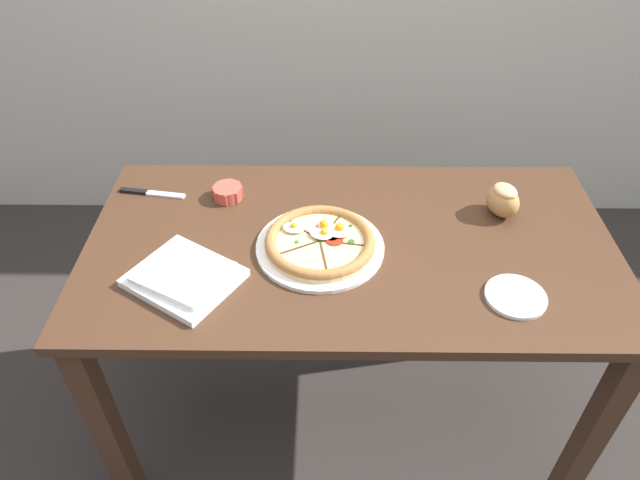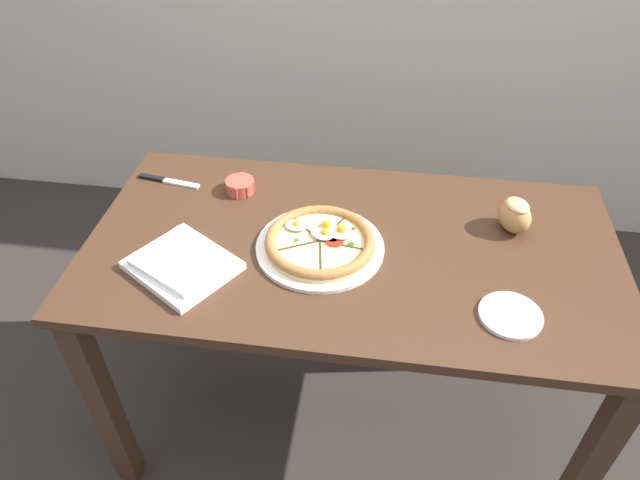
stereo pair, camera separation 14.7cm
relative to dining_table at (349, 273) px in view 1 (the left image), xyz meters
name	(u,v)px [view 1 (the left image)]	position (x,y,z in m)	size (l,w,h in m)	color
ground_plane	(343,409)	(0.00, 0.00, -0.66)	(12.00, 12.00, 0.00)	#2D2826
dining_table	(349,273)	(0.00, 0.00, 0.00)	(1.40, 0.73, 0.78)	#422819
pizza	(320,243)	(-0.08, -0.03, 0.14)	(0.33, 0.33, 0.05)	white
ramekin_bowl	(228,192)	(-0.35, 0.19, 0.14)	(0.09, 0.09, 0.04)	#C64C3D
napkin_folded	(184,276)	(-0.41, -0.15, 0.13)	(0.32, 0.31, 0.04)	white
bread_piece_near	(503,200)	(0.42, 0.13, 0.16)	(0.11, 0.13, 0.09)	#B27F47
knife_main	(151,193)	(-0.58, 0.21, 0.12)	(0.20, 0.05, 0.01)	silver
side_saucer	(516,296)	(0.38, -0.20, 0.12)	(0.15, 0.15, 0.01)	white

